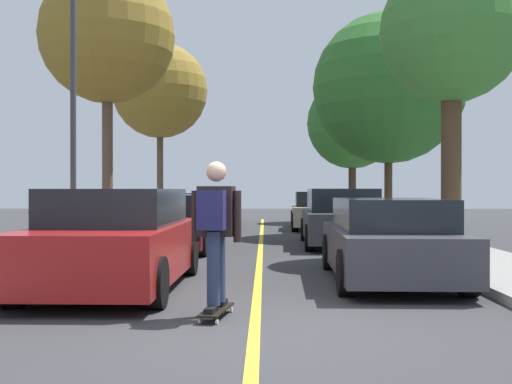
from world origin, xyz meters
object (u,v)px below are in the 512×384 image
object	(u,v)px
street_tree_left_near	(160,91)
fire_hydrant	(51,246)
parked_car_right_nearest	(389,240)
parked_car_right_far	(318,211)
skateboarder	(215,225)
parked_car_left_nearest	(117,240)
skateboard	(216,310)
street_tree_right_nearest	(451,34)
parked_car_left_far	(202,212)
street_tree_right_far	(352,124)
streetlamp	(73,84)
street_tree_right_near	(388,88)
street_tree_left_nearest	(107,37)
parked_car_left_near	(175,222)
parked_car_right_near	(341,218)
parked_car_left_farthest	(215,208)

from	to	relation	value
street_tree_left_near	fire_hydrant	xyz separation A→B (m)	(0.37, -13.30, -4.76)
parked_car_right_nearest	parked_car_right_far	distance (m)	12.88
skateboarder	parked_car_right_far	bearing A→B (deg)	80.92
parked_car_left_nearest	skateboard	world-z (taller)	parked_car_left_nearest
street_tree_right_nearest	parked_car_left_far	bearing A→B (deg)	124.83
parked_car_left_nearest	skateboard	xyz separation A→B (m)	(1.62, -2.05, -0.62)
street_tree_right_nearest	street_tree_right_far	world-z (taller)	street_tree_right_far
parked_car_right_far	street_tree_right_nearest	world-z (taller)	street_tree_right_nearest
street_tree_right_far	skateboarder	bearing A→B (deg)	-102.20
fire_hydrant	parked_car_left_nearest	bearing A→B (deg)	-45.57
streetlamp	skateboard	size ratio (longest dim) A/B	7.06
street_tree_right_near	streetlamp	bearing A→B (deg)	-139.40
street_tree_left_nearest	street_tree_right_far	size ratio (longest dim) A/B	1.13
street_tree_left_near	streetlamp	size ratio (longest dim) A/B	1.14
parked_car_right_far	street_tree_left_nearest	bearing A→B (deg)	-131.29
parked_car_left_far	skateboarder	distance (m)	14.54
parked_car_left_near	fire_hydrant	world-z (taller)	parked_car_left_near
parked_car_left_nearest	parked_car_right_near	size ratio (longest dim) A/B	0.99
street_tree_left_near	street_tree_left_nearest	bearing A→B (deg)	-90.00
street_tree_right_nearest	parked_car_left_near	bearing A→B (deg)	160.62
parked_car_right_far	fire_hydrant	size ratio (longest dim) A/B	6.36
street_tree_left_nearest	fire_hydrant	bearing A→B (deg)	-86.04
parked_car_left_nearest	parked_car_left_far	size ratio (longest dim) A/B	1.07
parked_car_left_far	parked_car_left_near	bearing A→B (deg)	-89.99
parked_car_right_nearest	parked_car_right_far	world-z (taller)	parked_car_right_far
parked_car_left_near	street_tree_right_nearest	size ratio (longest dim) A/B	0.73
parked_car_right_far	streetlamp	bearing A→B (deg)	-120.32
parked_car_left_near	parked_car_right_far	xyz separation A→B (m)	(4.13, 7.80, -0.00)
parked_car_left_farthest	parked_car_right_far	distance (m)	6.10
street_tree_left_near	skateboard	size ratio (longest dim) A/B	8.03
parked_car_right_nearest	street_tree_right_far	distance (m)	17.90
parked_car_left_nearest	parked_car_right_far	xyz separation A→B (m)	(4.13, 13.65, -0.05)
parked_car_right_nearest	skateboarder	size ratio (longest dim) A/B	2.56
parked_car_left_farthest	parked_car_right_near	distance (m)	11.93
parked_car_left_far	skateboarder	world-z (taller)	skateboarder
parked_car_left_far	street_tree_right_near	xyz separation A→B (m)	(6.00, -2.13, 3.93)
street_tree_right_far	skateboarder	world-z (taller)	street_tree_right_far
parked_car_right_far	parked_car_left_nearest	bearing A→B (deg)	-106.83
parked_car_left_near	parked_car_left_far	size ratio (longest dim) A/B	1.07
parked_car_left_near	street_tree_left_nearest	distance (m)	5.16
parked_car_left_far	street_tree_left_nearest	size ratio (longest dim) A/B	0.59
parked_car_left_near	parked_car_right_nearest	distance (m)	6.55
parked_car_right_nearest	parked_car_right_near	size ratio (longest dim) A/B	0.95
parked_car_left_nearest	parked_car_left_farthest	world-z (taller)	parked_car_left_nearest
parked_car_left_farthest	parked_car_left_near	bearing A→B (deg)	-89.99
parked_car_left_far	fire_hydrant	xyz separation A→B (m)	(-1.50, -10.84, -0.17)
parked_car_right_far	skateboarder	world-z (taller)	skateboarder
parked_car_left_farthest	street_tree_right_far	size ratio (longest dim) A/B	0.68
street_tree_right_near	fire_hydrant	distance (m)	12.20
parked_car_left_farthest	streetlamp	distance (m)	14.94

